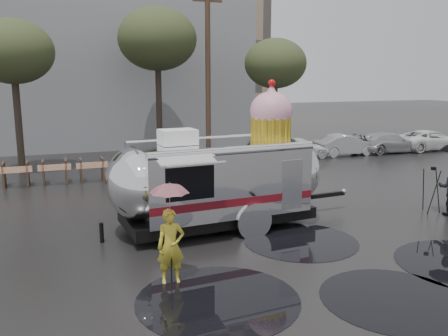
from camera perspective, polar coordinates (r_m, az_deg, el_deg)
name	(u,v)px	position (r m, az deg, el deg)	size (l,w,h in m)	color
ground	(280,247)	(12.80, 6.73, -9.45)	(120.00, 120.00, 0.00)	black
puddles	(347,273)	(11.53, 14.54, -12.09)	(9.62, 6.75, 0.01)	black
grey_building	(72,45)	(34.80, -17.83, 13.92)	(22.00, 12.00, 13.00)	slate
utility_pole	(208,72)	(25.94, -1.94, 11.42)	(1.60, 0.28, 9.00)	#473323
tree_left	(13,52)	(23.79, -24.09, 12.60)	(3.64, 3.64, 6.95)	#382D26
tree_mid	(157,40)	(26.34, -8.03, 15.06)	(4.20, 4.20, 8.03)	#382D26
tree_right	(275,64)	(26.31, 6.19, 12.31)	(3.36, 3.36, 6.42)	#382D26
barricade_row	(55,171)	(21.05, -19.69, -0.38)	(4.30, 0.80, 1.00)	#473323
parked_cars	(372,141)	(28.72, 17.35, 3.08)	(13.20, 1.90, 1.50)	silver
airstream_trailer	(221,175)	(14.03, -0.37, -0.90)	(8.23, 3.54, 4.44)	silver
person_left	(171,246)	(10.48, -6.42, -9.34)	(0.59, 0.40, 1.65)	gold
umbrella_pink	(170,198)	(10.16, -6.55, -3.65)	(1.03, 1.03, 2.25)	#CF7D8A
tripod	(432,185)	(17.02, 23.75, -1.91)	(0.57, 0.64, 1.55)	black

